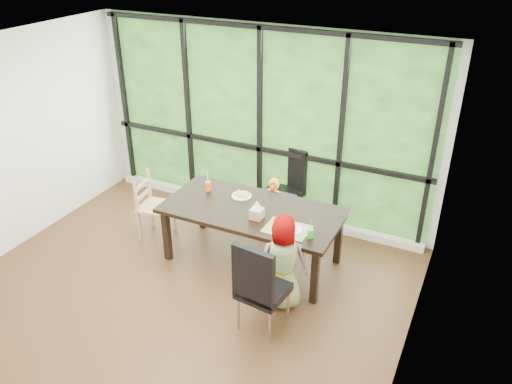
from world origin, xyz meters
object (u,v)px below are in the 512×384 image
chair_window_leather (283,188)px  tissue_box (257,214)px  child_toddler (273,208)px  plate_far (242,196)px  orange_cup (208,186)px  chair_interior_leather (263,285)px  child_older (281,261)px  chair_end_beech (156,207)px  plate_near (291,230)px  green_cup (310,234)px  dining_table (252,235)px

chair_window_leather → tissue_box: size_ratio=7.53×
child_toddler → plate_far: size_ratio=3.38×
child_toddler → orange_cup: 0.93m
chair_interior_leather → child_older: bearing=-85.1°
chair_window_leather → child_older: bearing=-49.3°
child_older → tissue_box: bearing=-64.6°
chair_end_beech → tissue_box: 1.61m
tissue_box → plate_far: bearing=135.5°
child_older → plate_near: child_older is taller
chair_window_leather → chair_end_beech: size_ratio=1.20×
chair_window_leather → orange_cup: size_ratio=8.89×
chair_end_beech → child_older: 2.13m
chair_window_leather → child_toddler: size_ratio=1.26×
child_older → chair_window_leather: bearing=-91.8°
chair_interior_leather → chair_end_beech: chair_interior_leather is taller
orange_cup → green_cup: bearing=-17.1°
chair_interior_leather → orange_cup: size_ratio=8.89×
chair_window_leather → child_toddler: bearing=-67.0°
child_older → chair_interior_leather: bearing=64.3°
orange_cup → chair_interior_leather: bearing=-41.8°
dining_table → chair_interior_leather: 1.21m
plate_near → tissue_box: 0.47m
chair_interior_leather → child_older: 0.43m
dining_table → plate_near: size_ratio=8.56×
green_cup → tissue_box: tissue_box is taller
plate_near → green_cup: size_ratio=2.32×
green_cup → child_older: bearing=-126.2°
dining_table → child_toddler: (-0.00, 0.63, 0.05)m
child_older → tissue_box: (-0.49, 0.42, 0.25)m
plate_far → plate_near: 0.98m
orange_cup → plate_far: bearing=4.7°
chair_interior_leather → tissue_box: (-0.48, 0.85, 0.27)m
chair_window_leather → tissue_box: (0.18, -1.22, 0.27)m
dining_table → orange_cup: bearing=165.5°
chair_end_beech → plate_near: bearing=-104.1°
dining_table → chair_window_leather: bearing=91.8°
child_older → green_cup: size_ratio=10.29×
child_toddler → plate_near: size_ratio=3.40×
child_older → orange_cup: child_older is taller
orange_cup → green_cup: 1.64m
plate_far → orange_cup: 0.47m
dining_table → child_older: child_older is taller
dining_table → tissue_box: bearing=-49.7°
orange_cup → tissue_box: (0.86, -0.36, 0.00)m
chair_end_beech → green_cup: size_ratio=8.29×
plate_near → chair_window_leather: bearing=116.4°
child_toddler → tissue_box: tissue_box is taller
plate_far → plate_near: bearing=-28.5°
chair_window_leather → plate_near: (0.64, -1.29, 0.22)m
chair_window_leather → chair_end_beech: chair_window_leather is taller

